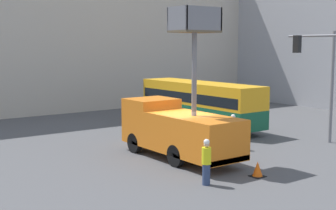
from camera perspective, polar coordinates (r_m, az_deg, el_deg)
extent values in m
plane|color=#4C4C4F|center=(23.26, 1.98, -6.62)|extent=(120.00, 120.00, 0.00)
cube|color=#BCB2A3|center=(43.32, -17.51, 9.00)|extent=(44.00, 10.00, 14.34)
cube|color=orange|center=(24.97, -2.03, -1.86)|extent=(2.42, 2.15, 2.32)
cube|color=orange|center=(22.19, 3.16, -3.65)|extent=(2.42, 5.01, 1.83)
cube|color=red|center=(20.55, 7.51, -6.76)|extent=(2.38, 0.10, 0.24)
cylinder|color=black|center=(24.60, -4.08, -4.63)|extent=(0.30, 1.04, 1.04)
cylinder|color=black|center=(25.77, -0.06, -4.07)|extent=(0.30, 1.04, 1.04)
cylinder|color=black|center=(21.72, 0.96, -6.20)|extent=(0.30, 1.04, 1.04)
cylinder|color=black|center=(23.03, 5.20, -5.45)|extent=(0.30, 1.04, 1.04)
cylinder|color=slate|center=(21.83, 3.21, 3.72)|extent=(0.24, 0.24, 3.87)
cube|color=brown|center=(21.80, 3.25, 8.93)|extent=(2.10, 1.44, 0.10)
cube|color=slate|center=(21.20, 1.12, 10.54)|extent=(0.08, 1.44, 1.05)
cube|color=slate|center=(22.48, 5.29, 10.32)|extent=(0.08, 1.44, 1.05)
cube|color=slate|center=(22.36, 2.14, 10.37)|extent=(2.10, 0.08, 1.05)
cube|color=slate|center=(21.31, 4.44, 10.51)|extent=(2.10, 0.08, 1.05)
cube|color=#145638|center=(32.24, 3.88, -0.90)|extent=(2.48, 10.34, 1.20)
cube|color=orange|center=(32.08, 3.90, 1.46)|extent=(2.48, 10.34, 1.47)
cube|color=black|center=(32.11, 3.90, 1.07)|extent=(2.50, 9.92, 0.65)
cylinder|color=black|center=(34.18, -0.99, -1.32)|extent=(0.30, 0.99, 0.99)
cylinder|color=black|center=(35.46, 1.90, -1.01)|extent=(0.30, 0.99, 0.99)
cylinder|color=black|center=(29.24, 6.26, -2.81)|extent=(0.30, 0.99, 0.99)
cylinder|color=black|center=(30.73, 9.28, -2.38)|extent=(0.30, 0.99, 0.99)
cylinder|color=slate|center=(28.33, 19.36, 2.03)|extent=(0.18, 0.18, 6.41)
cylinder|color=slate|center=(26.72, 17.67, 8.05)|extent=(0.38, 3.54, 0.13)
cube|color=black|center=(25.24, 15.47, 7.17)|extent=(0.34, 0.34, 0.90)
sphere|color=red|center=(25.24, 15.49, 7.74)|extent=(0.20, 0.20, 0.20)
cylinder|color=navy|center=(19.04, 4.68, -8.44)|extent=(0.32, 0.32, 0.86)
cylinder|color=yellow|center=(18.85, 4.71, -6.19)|extent=(0.38, 0.38, 0.68)
sphere|color=tan|center=(18.75, 4.72, -4.83)|extent=(0.23, 0.23, 0.23)
sphere|color=white|center=(18.72, 4.73, -4.52)|extent=(0.24, 0.24, 0.24)
cylinder|color=navy|center=(25.65, 7.89, -4.38)|extent=(0.32, 0.32, 0.87)
cylinder|color=yellow|center=(25.51, 7.92, -2.66)|extent=(0.38, 0.38, 0.69)
sphere|color=tan|center=(25.43, 7.94, -1.63)|extent=(0.24, 0.24, 0.24)
sphere|color=white|center=(25.42, 7.94, -1.40)|extent=(0.25, 0.25, 0.25)
cube|color=black|center=(20.61, 10.85, -8.52)|extent=(0.57, 0.57, 0.03)
cone|color=#F25B0F|center=(20.52, 10.87, -7.68)|extent=(0.46, 0.46, 0.66)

